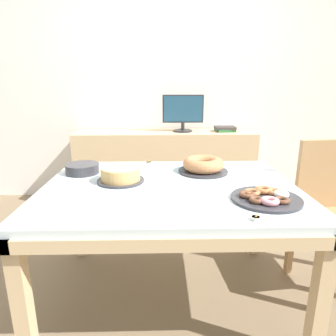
{
  "coord_description": "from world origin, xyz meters",
  "views": [
    {
      "loc": [
        -0.05,
        -1.59,
        1.27
      ],
      "look_at": [
        -0.01,
        0.14,
        0.79
      ],
      "focal_mm": 32.0,
      "sensor_mm": 36.0,
      "label": 1
    }
  ],
  "objects": [
    {
      "name": "chair",
      "position": [
        1.03,
        0.12,
        0.52
      ],
      "size": [
        0.46,
        0.46,
        0.94
      ],
      "color": "tan",
      "rests_on": "ground"
    },
    {
      "name": "tealight_right_edge",
      "position": [
        0.34,
        -0.46,
        0.74
      ],
      "size": [
        0.04,
        0.04,
        0.04
      ],
      "color": "silver",
      "rests_on": "dining_table"
    },
    {
      "name": "computer_monitor",
      "position": [
        0.18,
        1.55,
        0.98
      ],
      "size": [
        0.42,
        0.2,
        0.38
      ],
      "color": "#262628",
      "rests_on": "sideboard"
    },
    {
      "name": "cake_chocolate_round",
      "position": [
        -0.28,
        0.07,
        0.77
      ],
      "size": [
        0.27,
        0.27,
        0.09
      ],
      "color": "#333338",
      "rests_on": "dining_table"
    },
    {
      "name": "tealight_centre",
      "position": [
        -0.13,
        0.46,
        0.74
      ],
      "size": [
        0.04,
        0.04,
        0.04
      ],
      "color": "silver",
      "rests_on": "dining_table"
    },
    {
      "name": "ground_plane",
      "position": [
        0.0,
        0.0,
        0.0
      ],
      "size": [
        12.0,
        12.0,
        0.0
      ],
      "primitive_type": "plane",
      "color": "#7A664C"
    },
    {
      "name": "plate_stack",
      "position": [
        -0.55,
        0.25,
        0.76
      ],
      "size": [
        0.21,
        0.21,
        0.06
      ],
      "color": "#333338",
      "rests_on": "dining_table"
    },
    {
      "name": "wall_back",
      "position": [
        0.0,
        1.85,
        1.3
      ],
      "size": [
        8.0,
        0.1,
        2.6
      ],
      "primitive_type": "cube",
      "color": "white",
      "rests_on": "ground"
    },
    {
      "name": "cake_golden_bundt",
      "position": [
        0.22,
        0.25,
        0.77
      ],
      "size": [
        0.32,
        0.32,
        0.09
      ],
      "color": "#333338",
      "rests_on": "dining_table"
    },
    {
      "name": "tealight_left_edge",
      "position": [
        -0.38,
        0.26,
        0.74
      ],
      "size": [
        0.04,
        0.04,
        0.04
      ],
      "color": "silver",
      "rests_on": "dining_table"
    },
    {
      "name": "pastry_platter",
      "position": [
        0.46,
        -0.24,
        0.74
      ],
      "size": [
        0.34,
        0.34,
        0.04
      ],
      "color": "#333338",
      "rests_on": "dining_table"
    },
    {
      "name": "book_stack",
      "position": [
        0.63,
        1.55,
        0.82
      ],
      "size": [
        0.22,
        0.2,
        0.05
      ],
      "color": "#2D6638",
      "rests_on": "sideboard"
    },
    {
      "name": "sideboard",
      "position": [
        0.0,
        1.55,
        0.4
      ],
      "size": [
        1.88,
        0.44,
        0.79
      ],
      "color": "#D1B284",
      "rests_on": "ground"
    },
    {
      "name": "dining_table",
      "position": [
        0.0,
        0.0,
        0.64
      ],
      "size": [
        1.44,
        1.09,
        0.73
      ],
      "color": "silver",
      "rests_on": "ground"
    }
  ]
}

